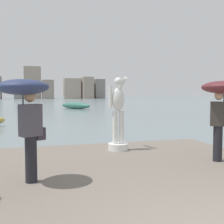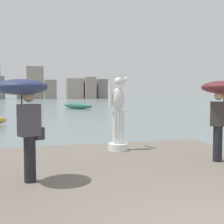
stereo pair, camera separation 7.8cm
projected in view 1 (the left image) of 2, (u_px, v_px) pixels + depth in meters
The scene contains 7 objects.
ground_plane at pixel (45, 108), 41.16m from camera, with size 400.00×400.00×0.00m, color slate.
pier at pixel (172, 205), 4.80m from camera, with size 6.96×10.09×0.40m, color #70665B.
statue_white_figure at pixel (118, 119), 8.46m from camera, with size 0.60×0.86×2.19m.
onlooker_left at pixel (25, 101), 5.28m from camera, with size 1.29×1.29×1.95m.
onlooker_right at pixel (223, 96), 7.00m from camera, with size 1.50×1.50×2.00m.
boat_mid at pixel (76, 106), 38.77m from camera, with size 3.91×5.05×0.88m.
distant_skyline at pixel (19, 86), 112.49m from camera, with size 59.31×10.09×13.81m.
Camera 1 is at (-2.30, -2.17, 2.08)m, focal length 45.83 mm.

